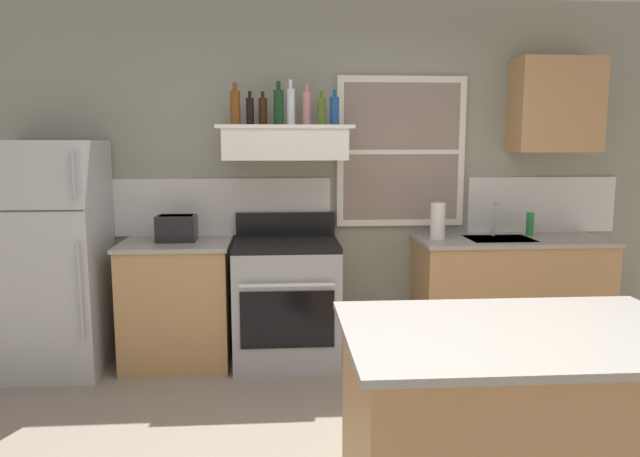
# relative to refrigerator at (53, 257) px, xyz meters

# --- Properties ---
(back_wall) EXTENTS (5.40, 0.11, 2.70)m
(back_wall) POSITION_rel_refrigerator_xyz_m (1.93, 0.39, 0.53)
(back_wall) COLOR gray
(back_wall) RESTS_ON ground_plane
(refrigerator) EXTENTS (0.70, 0.72, 1.64)m
(refrigerator) POSITION_rel_refrigerator_xyz_m (0.00, 0.00, 0.00)
(refrigerator) COLOR #B7BABC
(refrigerator) RESTS_ON ground_plane
(counter_left_of_stove) EXTENTS (0.79, 0.63, 0.91)m
(counter_left_of_stove) POSITION_rel_refrigerator_xyz_m (0.85, 0.06, -0.36)
(counter_left_of_stove) COLOR tan
(counter_left_of_stove) RESTS_ON ground_plane
(toaster) EXTENTS (0.30, 0.20, 0.19)m
(toaster) POSITION_rel_refrigerator_xyz_m (0.86, 0.09, 0.19)
(toaster) COLOR black
(toaster) RESTS_ON counter_left_of_stove
(stove_range) EXTENTS (0.76, 0.69, 1.09)m
(stove_range) POSITION_rel_refrigerator_xyz_m (1.65, 0.02, -0.35)
(stove_range) COLOR #9EA0A5
(stove_range) RESTS_ON ground_plane
(range_hood_shelf) EXTENTS (0.96, 0.52, 0.24)m
(range_hood_shelf) POSITION_rel_refrigerator_xyz_m (1.65, 0.12, 0.80)
(range_hood_shelf) COLOR white
(bottle_amber_wine) EXTENTS (0.07, 0.07, 0.30)m
(bottle_amber_wine) POSITION_rel_refrigerator_xyz_m (1.30, 0.09, 1.05)
(bottle_amber_wine) COLOR brown
(bottle_amber_wine) RESTS_ON range_hood_shelf
(bottle_balsamic_dark) EXTENTS (0.06, 0.06, 0.24)m
(bottle_balsamic_dark) POSITION_rel_refrigerator_xyz_m (1.40, 0.09, 1.03)
(bottle_balsamic_dark) COLOR black
(bottle_balsamic_dark) RESTS_ON range_hood_shelf
(bottle_brown_stout) EXTENTS (0.06, 0.06, 0.24)m
(bottle_brown_stout) POSITION_rel_refrigerator_xyz_m (1.49, 0.16, 1.03)
(bottle_brown_stout) COLOR #381E0F
(bottle_brown_stout) RESTS_ON range_hood_shelf
(bottle_dark_green_wine) EXTENTS (0.07, 0.07, 0.31)m
(bottle_dark_green_wine) POSITION_rel_refrigerator_xyz_m (1.61, 0.10, 1.06)
(bottle_dark_green_wine) COLOR #143819
(bottle_dark_green_wine) RESTS_ON range_hood_shelf
(bottle_clear_tall) EXTENTS (0.06, 0.06, 0.32)m
(bottle_clear_tall) POSITION_rel_refrigerator_xyz_m (1.69, 0.12, 1.06)
(bottle_clear_tall) COLOR silver
(bottle_clear_tall) RESTS_ON range_hood_shelf
(bottle_rose_pink) EXTENTS (0.07, 0.07, 0.30)m
(bottle_rose_pink) POSITION_rel_refrigerator_xyz_m (1.81, 0.18, 1.05)
(bottle_rose_pink) COLOR #C67F84
(bottle_rose_pink) RESTS_ON range_hood_shelf
(bottle_olive_oil_square) EXTENTS (0.06, 0.06, 0.25)m
(bottle_olive_oil_square) POSITION_rel_refrigerator_xyz_m (1.91, 0.10, 1.03)
(bottle_olive_oil_square) COLOR #4C601E
(bottle_olive_oil_square) RESTS_ON range_hood_shelf
(bottle_blue_liqueur) EXTENTS (0.07, 0.07, 0.25)m
(bottle_blue_liqueur) POSITION_rel_refrigerator_xyz_m (2.01, 0.12, 1.03)
(bottle_blue_liqueur) COLOR #1E478C
(bottle_blue_liqueur) RESTS_ON range_hood_shelf
(counter_right_with_sink) EXTENTS (1.43, 0.63, 0.91)m
(counter_right_with_sink) POSITION_rel_refrigerator_xyz_m (3.35, 0.06, -0.36)
(counter_right_with_sink) COLOR tan
(counter_right_with_sink) RESTS_ON ground_plane
(sink_faucet) EXTENTS (0.03, 0.17, 0.28)m
(sink_faucet) POSITION_rel_refrigerator_xyz_m (3.25, 0.16, 0.27)
(sink_faucet) COLOR silver
(sink_faucet) RESTS_ON counter_right_with_sink
(paper_towel_roll) EXTENTS (0.11, 0.11, 0.27)m
(paper_towel_roll) POSITION_rel_refrigerator_xyz_m (2.78, 0.06, 0.23)
(paper_towel_roll) COLOR white
(paper_towel_roll) RESTS_ON counter_right_with_sink
(dish_soap_bottle) EXTENTS (0.06, 0.06, 0.18)m
(dish_soap_bottle) POSITION_rel_refrigerator_xyz_m (3.53, 0.16, 0.18)
(dish_soap_bottle) COLOR #268C3F
(dish_soap_bottle) RESTS_ON counter_right_with_sink
(kitchen_island) EXTENTS (1.40, 0.90, 0.91)m
(kitchen_island) POSITION_rel_refrigerator_xyz_m (2.54, -2.08, -0.36)
(kitchen_island) COLOR tan
(kitchen_island) RESTS_ON ground_plane
(upper_cabinet_right) EXTENTS (0.64, 0.32, 0.70)m
(upper_cabinet_right) POSITION_rel_refrigerator_xyz_m (3.70, 0.20, 1.08)
(upper_cabinet_right) COLOR tan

